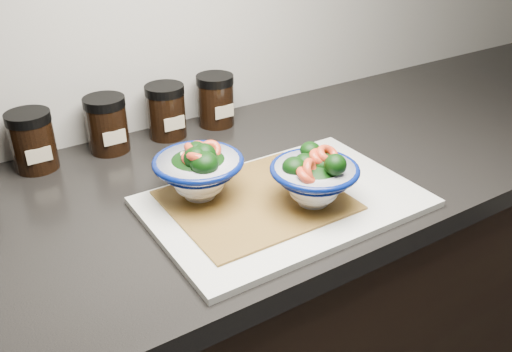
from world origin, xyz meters
TOP-DOWN VIEW (x-y plane):
  - countertop at (0.00, 1.45)m, footprint 3.50×0.60m
  - cutting_board at (0.11, 1.33)m, footprint 0.45×0.30m
  - bamboo_mat at (0.06, 1.35)m, footprint 0.28×0.24m
  - bowl_left at (-0.01, 1.41)m, footprint 0.15×0.15m
  - bowl_right at (0.14, 1.29)m, footprint 0.15×0.15m
  - spice_jar_b at (-0.21, 1.69)m, footprint 0.08×0.08m
  - spice_jar_c at (-0.07, 1.69)m, footprint 0.08×0.08m
  - spice_jar_d at (0.06, 1.69)m, footprint 0.08×0.08m
  - spice_jar_e at (0.18, 1.69)m, footprint 0.08×0.08m

SIDE VIEW (x-z plane):
  - countertop at x=0.00m, z-range 0.86..0.90m
  - cutting_board at x=0.11m, z-range 0.90..0.91m
  - bamboo_mat at x=0.06m, z-range 0.91..0.92m
  - spice_jar_b at x=-0.21m, z-range 0.90..1.01m
  - spice_jar_c at x=-0.07m, z-range 0.90..1.01m
  - spice_jar_d at x=0.06m, z-range 0.90..1.01m
  - spice_jar_e at x=0.18m, z-range 0.90..1.01m
  - bowl_right at x=0.14m, z-range 0.91..1.02m
  - bowl_left at x=-0.01m, z-range 0.91..1.02m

